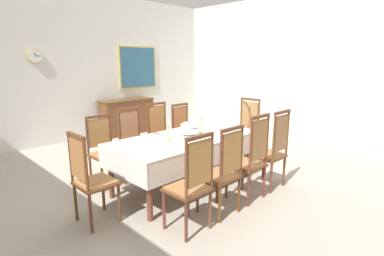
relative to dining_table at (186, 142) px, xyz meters
The scene contains 27 objects.
ground 0.77m from the dining_table, 90.00° to the left, with size 8.15×7.08×0.04m, color #B4A99A.
back_wall 4.01m from the dining_table, 90.00° to the left, with size 8.15×0.08×3.47m, color silver.
right_wall 4.25m from the dining_table, ahead, with size 0.08×7.08×3.47m, color silver.
dining_table is the anchor object (origin of this frame).
tablecloth 0.00m from the dining_table, 90.00° to the right, with size 2.26×1.10×0.32m.
chair_south_a 1.26m from the dining_table, 131.17° to the right, with size 0.44×0.42×1.14m.
chair_north_a 1.26m from the dining_table, 131.30° to the left, with size 0.44×0.42×1.07m.
chair_south_b 0.99m from the dining_table, 106.61° to the right, with size 0.44×0.42×1.14m.
chair_north_b 0.99m from the dining_table, 106.63° to the left, with size 0.44×0.42×1.12m.
chair_south_c 1.00m from the dining_table, 72.49° to the right, with size 0.44×0.42×1.21m.
chair_north_c 1.00m from the dining_table, 72.44° to the left, with size 0.44×0.42×1.16m.
chair_south_d 1.29m from the dining_table, 47.63° to the right, with size 0.44×0.42×1.19m.
chair_north_d 1.29m from the dining_table, 47.42° to the left, with size 0.44×0.42×1.08m.
chair_head_west 1.53m from the dining_table, behind, with size 0.42×0.44×1.11m.
chair_head_east 1.54m from the dining_table, ahead, with size 0.42×0.44×1.21m.
soup_tureen 0.21m from the dining_table, ahead, with size 0.30×0.30×0.24m.
candlestick_west 0.40m from the dining_table, behind, with size 0.07×0.07×0.34m.
candlestick_east 0.41m from the dining_table, ahead, with size 0.07×0.07×0.38m.
bowl_near_left 0.55m from the dining_table, 47.19° to the right, with size 0.20×0.20×0.04m.
bowl_near_right 0.94m from the dining_table, 24.82° to the left, with size 0.18×0.18×0.04m.
bowl_far_left 0.75m from the dining_table, 31.98° to the left, with size 0.15×0.15×0.03m.
bowl_far_right 0.46m from the dining_table, 120.51° to the left, with size 0.15×0.15×0.03m.
spoon_primary 0.62m from the dining_table, 37.01° to the right, with size 0.05×0.18×0.01m.
spoon_secondary 1.06m from the dining_table, 23.35° to the left, with size 0.04×0.18×0.01m.
sideboard 3.78m from the dining_table, 70.26° to the left, with size 1.44×0.48×0.90m.
mounted_clock 4.08m from the dining_table, 101.19° to the left, with size 0.31×0.06×0.31m.
framed_painting 4.35m from the dining_table, 64.12° to the left, with size 1.18×0.05×1.13m.
Camera 1 is at (-2.97, -3.39, 1.88)m, focal length 27.92 mm.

